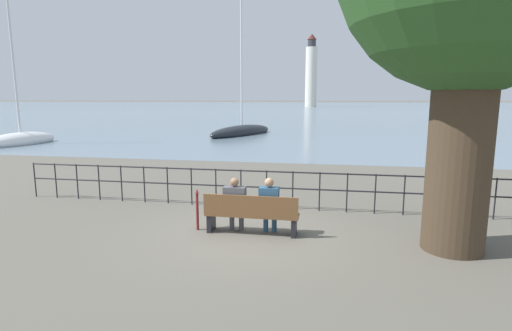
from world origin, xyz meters
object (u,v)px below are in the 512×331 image
at_px(seated_person_left, 235,202).
at_px(closed_umbrella, 197,207).
at_px(sailboat_1, 21,140).
at_px(harbor_lighthouse, 311,73).
at_px(park_bench, 251,215).
at_px(sailboat_0, 242,131).
at_px(seated_person_right, 269,203).

xyz_separation_m(seated_person_left, closed_umbrella, (-0.87, -0.03, -0.15)).
xyz_separation_m(sailboat_1, harbor_lighthouse, (12.73, 122.97, 11.43)).
xyz_separation_m(park_bench, harbor_lighthouse, (-5.40, 137.33, 11.28)).
height_order(sailboat_1, harbor_lighthouse, harbor_lighthouse).
height_order(closed_umbrella, sailboat_0, sailboat_0).
bearing_deg(seated_person_left, sailboat_1, 141.18).
bearing_deg(seated_person_left, sailboat_0, 102.14).
bearing_deg(park_bench, sailboat_0, 102.99).
xyz_separation_m(park_bench, seated_person_right, (0.38, 0.08, 0.25)).
relative_size(park_bench, sailboat_1, 0.22).
bearing_deg(harbor_lighthouse, sailboat_0, -90.04).
distance_m(seated_person_right, sailboat_1, 23.38).
relative_size(park_bench, seated_person_right, 1.64).
bearing_deg(harbor_lighthouse, closed_umbrella, -88.27).
bearing_deg(park_bench, closed_umbrella, 177.72).
relative_size(closed_umbrella, harbor_lighthouse, 0.04).
height_order(sailboat_0, sailboat_1, sailboat_0).
relative_size(seated_person_left, sailboat_0, 0.11).
distance_m(seated_person_left, harbor_lighthouse, 137.79).
bearing_deg(seated_person_right, sailboat_1, 142.36).
bearing_deg(closed_umbrella, seated_person_left, 1.77).
relative_size(seated_person_right, sailboat_0, 0.11).
relative_size(park_bench, closed_umbrella, 2.16).
height_order(sailboat_0, harbor_lighthouse, harbor_lighthouse).
relative_size(seated_person_left, seated_person_right, 0.98).
relative_size(seated_person_left, closed_umbrella, 1.30).
xyz_separation_m(park_bench, sailboat_1, (-18.13, 14.36, -0.14)).
xyz_separation_m(seated_person_right, sailboat_1, (-18.51, 14.28, -0.39)).
height_order(park_bench, closed_umbrella, closed_umbrella).
height_order(park_bench, seated_person_left, seated_person_left).
relative_size(park_bench, sailboat_0, 0.18).
relative_size(seated_person_left, sailboat_1, 0.13).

